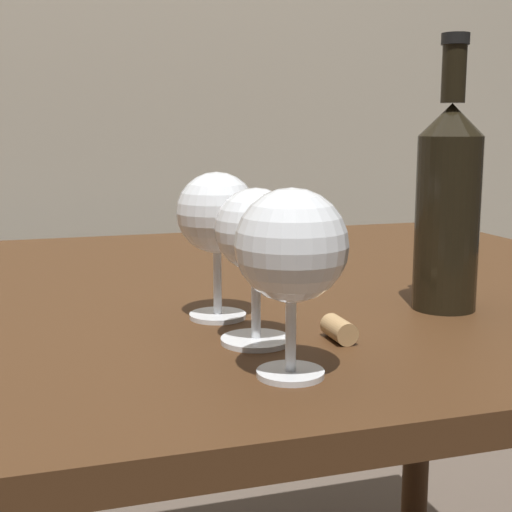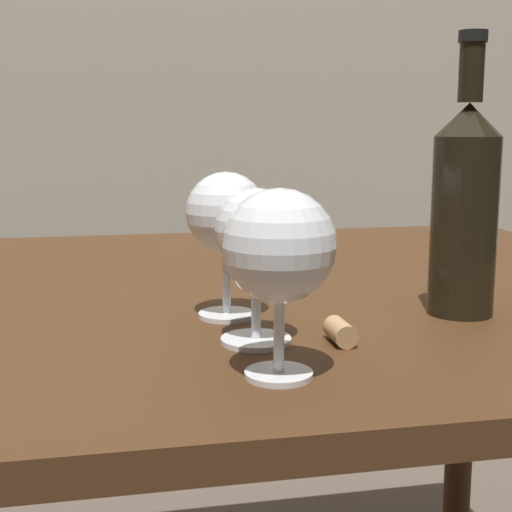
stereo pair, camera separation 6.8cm
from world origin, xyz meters
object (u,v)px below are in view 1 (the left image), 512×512
at_px(cork, 339,329).
at_px(wine_bottle, 448,202).
at_px(wine_glass_pinot, 217,216).
at_px(wine_glass_rose, 256,235).
at_px(wine_glass_amber, 291,249).

bearing_deg(cork, wine_bottle, 26.17).
height_order(wine_glass_pinot, wine_bottle, wine_bottle).
bearing_deg(wine_glass_rose, wine_glass_pinot, 96.85).
height_order(wine_glass_rose, wine_glass_pinot, wine_glass_pinot).
distance_m(wine_glass_pinot, cork, 0.18).
distance_m(wine_glass_amber, wine_glass_pinot, 0.20).
xyz_separation_m(wine_glass_pinot, wine_bottle, (0.25, -0.04, 0.01)).
relative_size(wine_glass_amber, cork, 3.69).
relative_size(wine_glass_amber, wine_glass_pinot, 1.00).
bearing_deg(wine_glass_amber, wine_glass_rose, 89.36).
distance_m(wine_glass_rose, wine_bottle, 0.25).
bearing_deg(wine_bottle, wine_glass_pinot, 171.79).
distance_m(wine_glass_pinot, wine_bottle, 0.25).
bearing_deg(wine_glass_pinot, wine_glass_amber, -86.87).
distance_m(wine_glass_amber, wine_glass_rose, 0.10).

